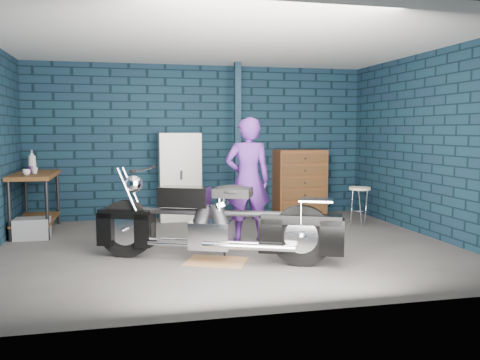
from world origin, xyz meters
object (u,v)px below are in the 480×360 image
at_px(storage_bin, 32,229).
at_px(shop_stool, 359,206).
at_px(person, 248,180).
at_px(tool_chest, 300,183).
at_px(motorcycle, 216,215).
at_px(locker, 180,177).
at_px(workbench, 36,203).

height_order(storage_bin, shop_stool, shop_stool).
height_order(person, tool_chest, person).
height_order(person, storage_bin, person).
bearing_deg(person, shop_stool, -153.56).
relative_size(motorcycle, storage_bin, 5.25).
relative_size(storage_bin, locker, 0.32).
height_order(workbench, person, person).
xyz_separation_m(motorcycle, shop_stool, (2.70, 1.74, -0.24)).
height_order(motorcycle, person, person).
height_order(workbench, motorcycle, motorcycle).
bearing_deg(storage_bin, tool_chest, 13.62).
bearing_deg(person, locker, -61.82).
relative_size(storage_bin, tool_chest, 0.40).
bearing_deg(workbench, locker, 14.29).
distance_m(motorcycle, locker, 2.92).
bearing_deg(person, storage_bin, -8.75).
xyz_separation_m(workbench, motorcycle, (2.38, -2.34, 0.10)).
relative_size(workbench, motorcycle, 0.55).
distance_m(motorcycle, person, 1.23).
distance_m(person, storage_bin, 3.19).
height_order(storage_bin, tool_chest, tool_chest).
bearing_deg(person, workbench, -17.07).
relative_size(workbench, locker, 0.93).
xyz_separation_m(motorcycle, person, (0.63, 1.01, 0.31)).
distance_m(storage_bin, shop_stool, 5.06).
height_order(motorcycle, shop_stool, motorcycle).
bearing_deg(motorcycle, storage_bin, 165.89).
bearing_deg(locker, storage_bin, -154.37).
bearing_deg(tool_chest, motorcycle, -125.57).
bearing_deg(locker, person, -68.62).
xyz_separation_m(person, shop_stool, (2.06, 0.74, -0.55)).
distance_m(workbench, tool_chest, 4.51).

